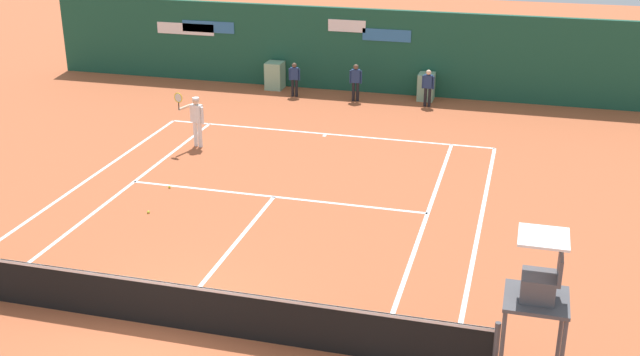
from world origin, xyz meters
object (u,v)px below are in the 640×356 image
Objects in this scene: ball_kid_right_post at (428,85)px; ball_kid_centre_post at (356,80)px; tennis_ball_mid_court at (169,187)px; tennis_ball_near_service_line at (148,212)px; player_on_baseline at (196,117)px; umpire_chair at (538,293)px; ball_kid_left_post at (294,77)px.

ball_kid_right_post is 2.61m from ball_kid_centre_post.
ball_kid_right_post is 10.93m from tennis_ball_mid_court.
tennis_ball_mid_court is at bearing 97.02° from tennis_ball_near_service_line.
ball_kid_centre_post is (-2.61, -0.00, 0.02)m from ball_kid_right_post.
ball_kid_right_post is (6.16, 6.10, -0.17)m from player_on_baseline.
ball_kid_centre_post is (-6.48, 15.85, -1.07)m from umpire_chair.
ball_kid_centre_post is 19.97× the size of tennis_ball_near_service_line.
umpire_chair is at bearing 151.75° from player_on_baseline.
ball_kid_right_post is 1.05× the size of ball_kid_left_post.
ball_kid_left_post is at bearing -7.56° from ball_kid_centre_post.
player_on_baseline is 26.31× the size of tennis_ball_near_service_line.
ball_kid_centre_post is at bearing 170.18° from ball_kid_left_post.
tennis_ball_mid_court is (-0.20, 1.63, 0.00)m from tennis_ball_near_service_line.
player_on_baseline is at bearing 52.23° from ball_kid_centre_post.
ball_kid_left_post is at bearing 86.04° from tennis_ball_mid_court.
ball_kid_right_post is at bearing 13.72° from umpire_chair.
player_on_baseline reaches higher than ball_kid_right_post.
tennis_ball_near_service_line is at bearing 62.37° from umpire_chair.
ball_kid_right_post is 19.53× the size of tennis_ball_mid_court.
ball_kid_centre_post is at bearing 72.52° from tennis_ball_mid_court.
ball_kid_centre_post is at bearing 22.25° from umpire_chair.
tennis_ball_mid_court is (-9.44, 6.47, -1.81)m from umpire_chair.
tennis_ball_near_service_line is at bearing 115.16° from player_on_baseline.
player_on_baseline is at bearing 68.63° from ball_kid_left_post.
player_on_baseline is 5.06m from tennis_ball_near_service_line.
ball_kid_right_post is at bearing 64.03° from tennis_ball_near_service_line.
ball_kid_centre_post is 11.38m from tennis_ball_near_service_line.
tennis_ball_near_service_line is at bearing -82.98° from tennis_ball_mid_court.
umpire_chair is 17.15m from ball_kid_centre_post.
ball_kid_centre_post is at bearing 75.96° from tennis_ball_near_service_line.
ball_kid_left_post is at bearing 29.01° from umpire_chair.
ball_kid_right_post is 4.92m from ball_kid_left_post.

